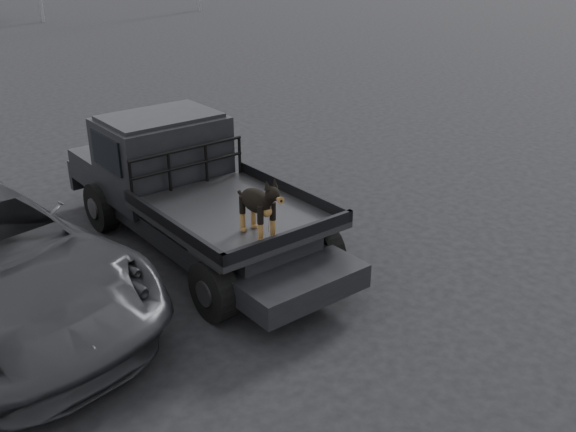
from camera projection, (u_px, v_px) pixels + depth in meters
ground at (282, 290)px, 8.31m from camera, size 120.00×120.00×0.00m
flatbed_ute at (199, 219)px, 9.22m from camera, size 2.00×5.40×0.92m
ute_cab at (162, 144)px, 9.52m from camera, size 1.72×1.30×0.88m
headache_rack at (188, 167)px, 9.06m from camera, size 1.80×0.08×0.55m
dog at (257, 206)px, 7.56m from camera, size 0.32×0.60×0.74m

